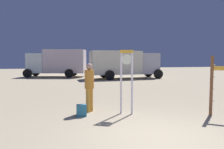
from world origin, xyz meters
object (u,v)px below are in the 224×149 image
at_px(standing_clock, 127,76).
at_px(box_truck_near, 124,63).
at_px(box_truck_far, 58,62).
at_px(backpack, 81,110).
at_px(arrow_sign, 222,78).
at_px(person_near_clock, 89,85).

height_order(standing_clock, box_truck_near, box_truck_near).
relative_size(box_truck_near, box_truck_far, 1.06).
bearing_deg(box_truck_near, backpack, -112.30).
distance_m(standing_clock, arrow_sign, 3.16).
relative_size(person_near_clock, backpack, 4.44).
bearing_deg(arrow_sign, person_near_clock, 158.54).
distance_m(box_truck_near, box_truck_far, 7.23).
relative_size(person_near_clock, box_truck_near, 0.25).
bearing_deg(box_truck_far, box_truck_near, -29.05).
xyz_separation_m(standing_clock, arrow_sign, (2.98, -1.05, -0.04)).
distance_m(standing_clock, box_truck_near, 13.54).
relative_size(backpack, box_truck_near, 0.06).
relative_size(standing_clock, person_near_clock, 1.26).
xyz_separation_m(person_near_clock, backpack, (-0.34, -0.56, -0.79)).
bearing_deg(person_near_clock, arrow_sign, -21.46).
bearing_deg(arrow_sign, box_truck_far, 107.49).
relative_size(standing_clock, backpack, 5.61).
distance_m(standing_clock, person_near_clock, 1.40).
bearing_deg(arrow_sign, standing_clock, 160.61).
height_order(standing_clock, arrow_sign, standing_clock).
height_order(backpack, box_truck_near, box_truck_near).
relative_size(arrow_sign, person_near_clock, 1.15).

